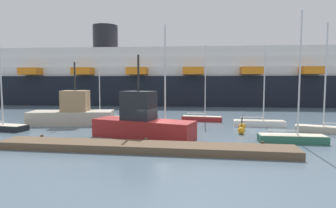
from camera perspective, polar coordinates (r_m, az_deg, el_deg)
The scene contains 14 objects.
ground_plane at distance 23.95m, azimuth -2.86°, elevation -6.89°, with size 600.00×600.00×0.00m, color slate.
dock_pier at distance 19.77m, azimuth -5.33°, elevation -8.62°, with size 20.63×2.55×0.61m.
sailboat_0 at distance 34.01m, azimuth 6.84°, elevation -2.71°, with size 4.82×1.58×9.02m.
sailboat_1 at distance 36.00m, azimuth -12.98°, elevation -2.53°, with size 4.70×1.94×7.43m.
sailboat_2 at distance 31.46m, azimuth 17.92°, elevation -3.51°, with size 5.26×1.31×8.50m.
sailboat_3 at distance 24.13m, azimuth 23.76°, elevation -6.06°, with size 5.09×1.51×10.09m.
sailboat_4 at distance 32.22m, azimuth -30.87°, elevation -3.80°, with size 5.83×2.32×9.03m.
sailboat_5 at distance 28.43m, azimuth -1.63°, elevation -4.05°, with size 6.93×3.80×10.30m.
sailboat_6 at distance 30.04m, azimuth 29.69°, elevation -4.18°, with size 5.85×2.89×10.08m.
fishing_boat_1 at distance 32.92m, azimuth -18.67°, elevation -1.78°, with size 9.36×4.89×6.87m.
fishing_boat_2 at distance 24.02m, azimuth -5.25°, elevation -3.73°, with size 9.06×4.72×6.98m.
channel_buoy_0 at distance 26.48m, azimuth 14.57°, elevation -5.20°, with size 0.64×0.64×1.46m.
channel_buoy_2 at distance 28.66m, azimuth 14.75°, elevation -4.42°, with size 0.68×0.68×1.42m.
cruise_ship at distance 59.92m, azimuth 4.93°, elevation 5.08°, with size 105.11×21.24×16.61m.
Camera 1 is at (4.57, -23.02, 4.79)m, focal length 30.20 mm.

